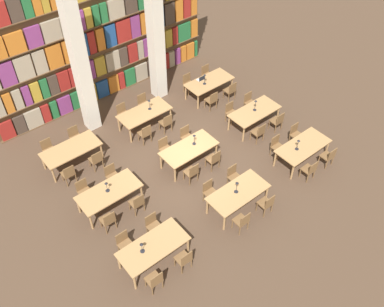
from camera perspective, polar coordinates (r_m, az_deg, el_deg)
The scene contains 58 objects.
ground_plane at distance 15.89m, azimuth -0.60°, elevation -1.20°, with size 40.00×40.00×0.00m, color #4C3828.
bookshelf_bank at distance 17.99m, azimuth -12.04°, elevation 14.66°, with size 9.95×0.35×5.50m.
pillar_left at distance 16.11m, azimuth -14.76°, elevation 11.72°, with size 0.52×0.52×6.00m.
pillar_center at distance 17.47m, azimuth -4.90°, elevation 15.80°, with size 0.52×0.52×6.00m.
reading_table_0 at distance 12.85m, azimuth -5.19°, elevation -12.35°, with size 2.09×0.99×0.75m.
chair_0 at distance 12.55m, azimuth -4.98°, elevation -16.47°, with size 0.42×0.40×0.87m.
chair_1 at distance 13.28m, azimuth -8.98°, elevation -11.73°, with size 0.42×0.40×0.87m.
chair_2 at distance 12.84m, azimuth -1.04°, elevation -13.91°, with size 0.42×0.40×0.87m.
chair_3 at distance 13.56m, azimuth -5.20°, elevation -9.47°, with size 0.42×0.40×0.87m.
desk_lamp_0 at distance 12.49m, azimuth -6.72°, elevation -12.14°, with size 0.14×0.14×0.42m.
reading_table_1 at distance 14.09m, azimuth 6.17°, elevation -5.31°, with size 2.09×0.99×0.75m.
chair_4 at distance 13.69m, azimuth 6.71°, elevation -8.92°, with size 0.42×0.40×0.87m.
chair_5 at distance 14.35m, azimuth 2.38°, elevation -5.06°, with size 0.42×0.40×0.87m.
chair_6 at distance 14.23m, azimuth 9.92°, elevation -6.58°, with size 0.42×0.40×0.87m.
chair_7 at distance 14.87m, azimuth 5.60°, elevation -2.99°, with size 0.42×0.40×0.87m.
desk_lamp_1 at distance 13.78m, azimuth 6.00°, elevation -4.21°, with size 0.14×0.14×0.50m.
reading_table_2 at distance 16.01m, azimuth 14.58°, elevation 0.83°, with size 2.09×0.99×0.75m.
chair_8 at distance 15.56m, azimuth 15.44°, elevation -2.07°, with size 0.42×0.40×0.87m.
chair_9 at distance 16.17m, azimuth 11.26°, elevation 1.04°, with size 0.42×0.40×0.87m.
chair_10 at distance 16.23m, azimuth 17.76°, elevation -0.34°, with size 0.42×0.40×0.87m.
chair_11 at distance 16.81m, azimuth 13.66°, elevation 2.58°, with size 0.42×0.40×0.87m.
desk_lamp_2 at distance 15.56m, azimuth 13.98°, elevation 1.40°, with size 0.14×0.14×0.46m.
reading_table_3 at distance 14.29m, azimuth -11.00°, elevation -5.15°, with size 2.09×0.99×0.75m.
chair_12 at distance 13.87m, azimuth -11.10°, elevation -8.70°, with size 0.42×0.40×0.87m.
chair_13 at distance 14.82m, azimuth -14.22°, elevation -4.81°, with size 0.42×0.40×0.87m.
chair_14 at distance 14.15m, azimuth -7.30°, elevation -6.52°, with size 0.42×0.40×0.87m.
chair_15 at distance 15.08m, azimuth -10.61°, elevation -2.86°, with size 0.42×0.40×0.87m.
desk_lamp_3 at distance 14.04m, azimuth -11.33°, elevation -4.15°, with size 0.14×0.14×0.43m.
reading_table_4 at distance 15.41m, azimuth -0.42°, elevation 0.55°, with size 2.09×0.99×0.75m.
chair_16 at distance 14.92m, azimuth -0.02°, elevation -2.49°, with size 0.42×0.40×0.87m.
chair_17 at distance 15.80m, azimuth -3.60°, elevation 0.75°, with size 0.42×0.40×0.87m.
chair_18 at distance 15.38m, azimuth 2.91°, elevation -0.74°, with size 0.42×0.40×0.87m.
chair_19 at distance 16.23m, azimuth -0.72°, elevation 2.32°, with size 0.42×0.40×0.87m.
desk_lamp_4 at distance 15.30m, azimuth 0.29°, elevation 2.14°, with size 0.14×0.14×0.46m.
reading_table_5 at distance 17.16m, azimuth 8.33°, elevation 5.45°, with size 2.09×0.99×0.75m.
chair_20 at distance 16.61m, azimuth 8.90°, elevation 2.85°, with size 0.42×0.40×0.87m.
chair_21 at distance 17.40m, azimuth 5.23°, elevation 5.54°, with size 0.42×0.40×0.87m.
chair_22 at distance 17.23m, azimuth 11.32°, elevation 4.29°, with size 0.42×0.40×0.87m.
chair_23 at distance 18.00m, azimuth 7.68°, elevation 6.84°, with size 0.42×0.40×0.87m.
desk_lamp_5 at distance 16.94m, azimuth 8.47°, elevation 6.63°, with size 0.14×0.14×0.50m.
reading_table_6 at distance 15.99m, azimuth -15.83°, elevation 0.44°, with size 2.09×0.99×0.75m.
chair_24 at distance 15.48m, azimuth -16.14°, elevation -2.58°, with size 0.42×0.40×0.87m.
chair_25 at distance 16.58m, azimuth -18.58°, elevation 0.54°, with size 0.42×0.40×0.87m.
chair_26 at distance 15.73m, azimuth -12.65°, elevation -0.76°, with size 0.42×0.40×0.87m.
chair_27 at distance 16.81m, azimuth -15.29°, elevation 2.20°, with size 0.42×0.40×0.87m.
reading_table_7 at distance 17.03m, azimuth -6.36°, elevation 5.34°, with size 2.09×0.99×0.75m.
chair_28 at distance 16.46m, azimuth -6.26°, elevation 2.71°, with size 0.42×0.40×0.87m.
chair_29 at distance 17.50m, azimuth -9.18°, elevation 5.36°, with size 0.42×0.40×0.87m.
chair_30 at distance 16.86m, azimuth -3.46°, elevation 4.16°, with size 0.42×0.40×0.87m.
chair_31 at distance 17.88m, azimuth -6.47°, elevation 6.68°, with size 0.42×0.40×0.87m.
desk_lamp_6 at distance 16.91m, azimuth -5.72°, elevation 6.76°, with size 0.14×0.14×0.47m.
reading_table_8 at distance 18.59m, azimuth 2.31°, elevation 9.44°, with size 2.09×0.99×0.75m.
chair_32 at distance 17.96m, azimuth 2.65°, elevation 7.16°, with size 0.42×0.40×0.87m.
chair_33 at distance 18.92m, azimuth -0.49°, elevation 9.41°, with size 0.42×0.40×0.87m.
chair_34 at distance 18.55m, azimuth 5.15°, elevation 8.40°, with size 0.42×0.40×0.87m.
chair_35 at distance 19.48m, azimuth 1.98°, elevation 10.55°, with size 0.42×0.40×0.87m.
desk_lamp_7 at distance 18.19m, azimuth 1.70°, elevation 10.12°, with size 0.14×0.14×0.50m.
laptop at distance 18.59m, azimuth 1.19°, elevation 9.90°, with size 0.32×0.22×0.21m.
Camera 1 is at (-6.82, -8.65, 11.44)m, focal length 40.00 mm.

